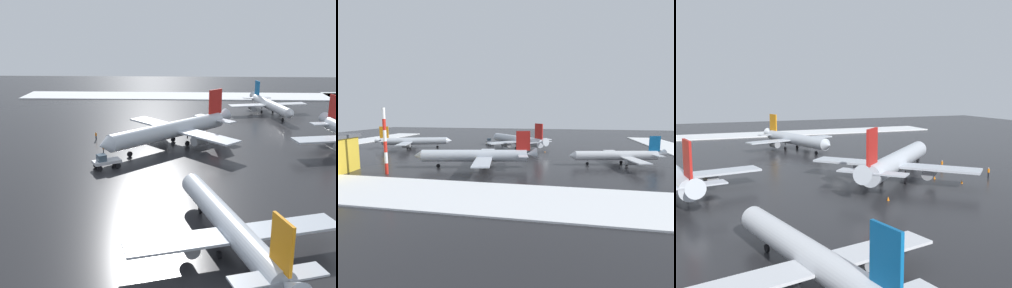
# 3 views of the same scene
# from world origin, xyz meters

# --- Properties ---
(ground_plane) EXTENTS (240.00, 240.00, 0.00)m
(ground_plane) POSITION_xyz_m (0.00, 0.00, 0.00)
(ground_plane) COLOR #232326
(snow_bank_left) EXTENTS (14.00, 116.00, 0.28)m
(snow_bank_left) POSITION_xyz_m (-67.00, 0.00, 0.14)
(snow_bank_left) COLOR white
(snow_bank_left) RESTS_ON ground_plane
(airplane_foreground_jet) EXTENTS (26.11, 26.38, 9.96)m
(airplane_foreground_jet) POSITION_xyz_m (8.94, 7.25, 3.29)
(airplane_foreground_jet) COLOR silver
(airplane_foreground_jet) RESTS_ON ground_plane
(airplane_parked_starboard) EXTENTS (27.66, 23.31, 8.42)m
(airplane_parked_starboard) POSITION_xyz_m (-30.16, 0.12, 2.78)
(airplane_parked_starboard) COLOR silver
(airplane_parked_starboard) RESTS_ON ground_plane
(airplane_far_rear) EXTENTS (25.52, 21.37, 7.64)m
(airplane_far_rear) POSITION_xyz_m (39.75, -17.63, 2.52)
(airplane_far_rear) COLOR silver
(airplane_far_rear) RESTS_ON ground_plane
(pushback_tug) EXTENTS (4.25, 5.08, 2.50)m
(pushback_tug) POSITION_xyz_m (-4.88, 18.11, 1.28)
(pushback_tug) COLOR silver
(pushback_tug) RESTS_ON ground_plane
(ground_crew_mid_apron) EXTENTS (0.36, 0.36, 1.71)m
(ground_crew_mid_apron) POSITION_xyz_m (12.69, 23.33, 0.97)
(ground_crew_mid_apron) COLOR black
(ground_crew_mid_apron) RESTS_ON ground_plane
(ground_crew_beside_wing) EXTENTS (0.36, 0.36, 1.71)m
(ground_crew_beside_wing) POSITION_xyz_m (3.51, 20.06, 0.97)
(ground_crew_beside_wing) COLOR black
(ground_crew_beside_wing) RESTS_ON ground_plane
(traffic_cone_near_nose) EXTENTS (0.36, 0.36, 0.55)m
(traffic_cone_near_nose) POSITION_xyz_m (19.66, 0.02, 0.28)
(traffic_cone_near_nose) COLOR orange
(traffic_cone_near_nose) RESTS_ON ground_plane
(traffic_cone_mid_line) EXTENTS (0.36, 0.36, 0.55)m
(traffic_cone_mid_line) POSITION_xyz_m (10.50, 13.73, 0.28)
(traffic_cone_mid_line) COLOR orange
(traffic_cone_mid_line) RESTS_ON ground_plane
(traffic_cone_wingtip_side) EXTENTS (0.36, 0.36, 0.55)m
(traffic_cone_wingtip_side) POSITION_xyz_m (14.85, 16.08, 0.28)
(traffic_cone_wingtip_side) COLOR orange
(traffic_cone_wingtip_side) RESTS_ON ground_plane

